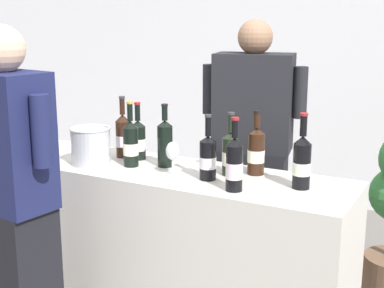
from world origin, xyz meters
name	(u,v)px	position (x,y,z in m)	size (l,w,h in m)	color
wall_back	(313,50)	(0.00, 2.60, 1.40)	(8.00, 0.10, 2.80)	white
counter	(165,254)	(0.00, 0.00, 0.47)	(1.94, 0.54, 0.94)	beige
wine_bottle_0	(234,164)	(0.46, -0.15, 1.06)	(0.08, 0.08, 0.33)	black
wine_bottle_1	(165,142)	(-0.02, 0.05, 1.07)	(0.08, 0.08, 0.33)	black
wine_bottle_2	(138,140)	(-0.23, 0.11, 1.04)	(0.08, 0.08, 0.31)	black
wine_bottle_3	(256,151)	(0.45, 0.14, 1.05)	(0.08, 0.08, 0.32)	black
wine_bottle_4	(231,153)	(0.34, 0.07, 1.04)	(0.08, 0.08, 0.31)	black
wine_bottle_5	(51,138)	(-0.65, -0.10, 1.05)	(0.08, 0.08, 0.32)	black
wine_bottle_6	(131,143)	(-0.18, -0.03, 1.06)	(0.08, 0.08, 0.34)	black
wine_bottle_7	(123,135)	(-0.33, 0.11, 1.06)	(0.08, 0.08, 0.34)	black
wine_bottle_8	(208,157)	(0.28, -0.05, 1.04)	(0.08, 0.08, 0.31)	black
wine_bottle_9	(302,162)	(0.71, 0.02, 1.06)	(0.08, 0.08, 0.35)	black
wine_glass	(172,153)	(0.09, -0.07, 1.05)	(0.07, 0.07, 0.17)	silver
ice_bucket	(91,146)	(-0.39, -0.09, 1.04)	(0.21, 0.21, 0.20)	silver
person_server	(252,170)	(0.24, 0.60, 0.82)	(0.59, 0.33, 1.68)	black
person_guest	(14,216)	(-0.42, -0.63, 0.82)	(0.54, 0.29, 1.67)	black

